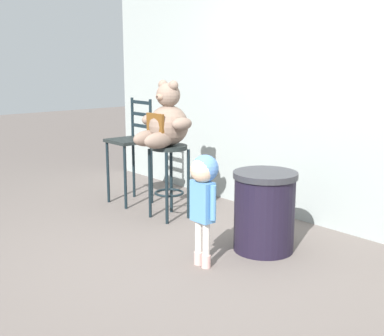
% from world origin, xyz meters
% --- Properties ---
extents(ground_plane, '(24.00, 24.00, 0.00)m').
position_xyz_m(ground_plane, '(0.00, 0.00, 0.00)').
color(ground_plane, '#645A55').
extents(building_wall, '(6.31, 0.30, 3.95)m').
position_xyz_m(building_wall, '(0.00, 1.81, 1.97)').
color(building_wall, '#959E9A').
rests_on(building_wall, ground_plane).
extents(bar_stool_with_teddy, '(0.37, 0.37, 0.75)m').
position_xyz_m(bar_stool_with_teddy, '(-0.96, 0.72, 0.53)').
color(bar_stool_with_teddy, black).
rests_on(bar_stool_with_teddy, ground_plane).
extents(teddy_bear, '(0.62, 0.56, 0.64)m').
position_xyz_m(teddy_bear, '(-0.96, 0.69, 0.99)').
color(teddy_bear, '#7B6557').
rests_on(teddy_bear, bar_stool_with_teddy).
extents(child_walking, '(0.28, 0.22, 0.89)m').
position_xyz_m(child_walking, '(0.19, 0.15, 0.64)').
color(child_walking, '#CC9E96').
rests_on(child_walking, ground_plane).
extents(trash_bin, '(0.54, 0.54, 0.68)m').
position_xyz_m(trash_bin, '(0.27, 0.76, 0.34)').
color(trash_bin, black).
rests_on(trash_bin, ground_plane).
extents(bar_chair_empty, '(0.41, 0.41, 1.17)m').
position_xyz_m(bar_chair_empty, '(-1.70, 0.76, 0.66)').
color(bar_chair_empty, black).
rests_on(bar_chair_empty, ground_plane).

